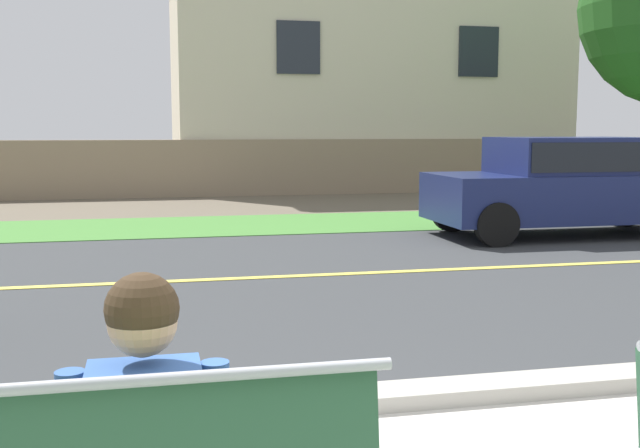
% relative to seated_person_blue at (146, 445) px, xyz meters
% --- Properties ---
extents(ground_plane, '(140.00, 140.00, 0.00)m').
position_rel_seated_person_blue_xyz_m(ground_plane, '(1.13, 7.54, -0.68)').
color(ground_plane, '#665B4C').
extents(curb_edge, '(44.00, 0.30, 0.11)m').
position_rel_seated_person_blue_xyz_m(curb_edge, '(1.13, 1.89, -0.62)').
color(curb_edge, '#ADA89E').
rests_on(curb_edge, ground_plane).
extents(street_asphalt, '(52.00, 8.00, 0.01)m').
position_rel_seated_person_blue_xyz_m(street_asphalt, '(1.13, 6.04, -0.67)').
color(street_asphalt, '#383A3D').
rests_on(street_asphalt, ground_plane).
extents(road_centre_line, '(48.00, 0.14, 0.01)m').
position_rel_seated_person_blue_xyz_m(road_centre_line, '(1.13, 6.04, -0.67)').
color(road_centre_line, '#E0CC4C').
rests_on(road_centre_line, ground_plane).
extents(far_verge_grass, '(48.00, 2.80, 0.02)m').
position_rel_seated_person_blue_xyz_m(far_verge_grass, '(1.13, 10.82, -0.67)').
color(far_verge_grass, '#478438').
rests_on(far_verge_grass, ground_plane).
extents(seated_person_blue, '(0.52, 0.68, 1.25)m').
position_rel_seated_person_blue_xyz_m(seated_person_blue, '(0.00, 0.00, 0.00)').
color(seated_person_blue, '#47382D').
rests_on(seated_person_blue, ground_plane).
extents(car_navy_near, '(4.30, 1.86, 1.54)m').
position_rel_seated_person_blue_xyz_m(car_navy_near, '(6.43, 8.44, 0.18)').
color(car_navy_near, navy).
rests_on(car_navy_near, ground_plane).
extents(garden_wall, '(13.00, 0.36, 1.40)m').
position_rel_seated_person_blue_xyz_m(garden_wall, '(2.18, 16.77, 0.02)').
color(garden_wall, gray).
rests_on(garden_wall, ground_plane).
extents(house_across_street, '(11.57, 6.91, 7.29)m').
position_rel_seated_person_blue_xyz_m(house_across_street, '(6.15, 19.97, 3.01)').
color(house_across_street, beige).
rests_on(house_across_street, ground_plane).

